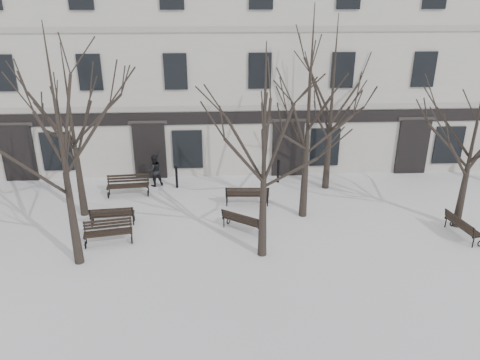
{
  "coord_description": "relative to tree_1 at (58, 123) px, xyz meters",
  "views": [
    {
      "loc": [
        -0.08,
        -14.52,
        9.28
      ],
      "look_at": [
        0.8,
        3.0,
        1.85
      ],
      "focal_mm": 35.0,
      "sensor_mm": 36.0,
      "label": 1
    }
  ],
  "objects": [
    {
      "name": "bench_1",
      "position": [
        0.66,
        2.77,
        -4.7
      ],
      "size": [
        1.82,
        0.8,
        0.89
      ],
      "rotation": [
        0.0,
        0.0,
        3.23
      ],
      "color": "black",
      "rests_on": "ground"
    },
    {
      "name": "tree_3",
      "position": [
        14.83,
        2.0,
        -1.22
      ],
      "size": [
        4.44,
        4.44,
        6.34
      ],
      "color": "black",
      "rests_on": "ground"
    },
    {
      "name": "tree_4",
      "position": [
        -0.77,
        3.81,
        -0.67
      ],
      "size": [
        5.05,
        5.05,
        7.21
      ],
      "color": "black",
      "rests_on": "ground"
    },
    {
      "name": "building",
      "position": [
        5.12,
        12.89,
        0.33
      ],
      "size": [
        40.4,
        10.2,
        11.4
      ],
      "color": "#B5B1A7",
      "rests_on": "ground"
    },
    {
      "name": "tree_6",
      "position": [
        10.28,
        6.16,
        -0.12
      ],
      "size": [
        5.67,
        5.67,
        8.09
      ],
      "color": "black",
      "rests_on": "ground"
    },
    {
      "name": "bench_0",
      "position": [
        0.78,
        1.35,
        -4.69
      ],
      "size": [
        1.89,
        0.96,
        0.91
      ],
      "rotation": [
        0.0,
        0.0,
        0.18
      ],
      "color": "black",
      "rests_on": "ground"
    },
    {
      "name": "bench_2",
      "position": [
        5.99,
        1.99,
        -4.7
      ],
      "size": [
        1.77,
        1.48,
        0.88
      ],
      "rotation": [
        0.0,
        0.0,
        2.55
      ],
      "color": "black",
      "rests_on": "ground"
    },
    {
      "name": "bollard_a",
      "position": [
        3.02,
        6.51,
        -4.57
      ],
      "size": [
        0.15,
        0.15,
        1.13
      ],
      "color": "black",
      "rests_on": "ground"
    },
    {
      "name": "tree_1",
      "position": [
        0.0,
        0.0,
        0.0
      ],
      "size": [
        5.8,
        5.8,
        8.29
      ],
      "color": "black",
      "rests_on": "ground"
    },
    {
      "name": "bollard_b",
      "position": [
        8.04,
        6.93,
        -4.53
      ],
      "size": [
        0.16,
        0.16,
        1.21
      ],
      "color": "black",
      "rests_on": "ground"
    },
    {
      "name": "bench_4",
      "position": [
        6.32,
        4.39,
        -4.65
      ],
      "size": [
        1.97,
        0.81,
        0.98
      ],
      "rotation": [
        0.0,
        0.0,
        3.09
      ],
      "color": "black",
      "rests_on": "ground"
    },
    {
      "name": "bench_5",
      "position": [
        14.58,
        1.11,
        -4.71
      ],
      "size": [
        0.94,
        1.81,
        0.88
      ],
      "rotation": [
        0.0,
        0.0,
        1.76
      ],
      "color": "black",
      "rests_on": "ground"
    },
    {
      "name": "tree_2",
      "position": [
        6.6,
        0.2,
        -0.41
      ],
      "size": [
        5.34,
        5.34,
        7.63
      ],
      "color": "black",
      "rests_on": "ground"
    },
    {
      "name": "bench_3",
      "position": [
        0.8,
        5.76,
        -4.65
      ],
      "size": [
        1.97,
        0.85,
        0.97
      ],
      "rotation": [
        0.0,
        0.0,
        0.08
      ],
      "color": "black",
      "rests_on": "ground"
    },
    {
      "name": "tree_5",
      "position": [
        8.65,
        3.24,
        0.21
      ],
      "size": [
        6.04,
        6.04,
        8.62
      ],
      "color": "black",
      "rests_on": "ground"
    },
    {
      "name": "pedestrian_b",
      "position": [
        1.93,
        6.83,
        -5.18
      ],
      "size": [
        0.96,
        0.87,
        1.61
      ],
      "primitive_type": "imported",
      "rotation": [
        0.0,
        0.0,
        3.55
      ],
      "color": "black",
      "rests_on": "ground"
    },
    {
      "name": "ground",
      "position": [
        5.12,
        -0.07,
        -5.18
      ],
      "size": [
        100.0,
        100.0,
        0.0
      ],
      "primitive_type": "plane",
      "color": "white",
      "rests_on": "ground"
    }
  ]
}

